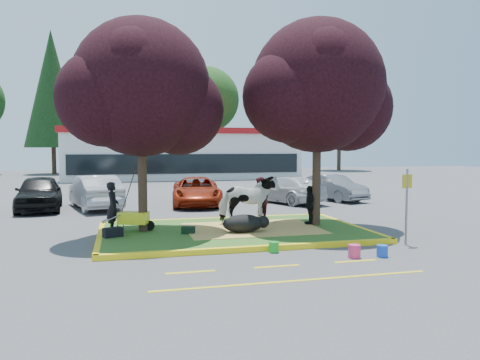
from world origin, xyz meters
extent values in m
plane|color=#424244|center=(0.00, 0.00, 0.00)|extent=(90.00, 90.00, 0.00)
cube|color=#2B5A1C|center=(0.00, 0.00, 0.07)|extent=(8.00, 5.00, 0.15)
cube|color=yellow|center=(0.00, -2.58, 0.07)|extent=(8.30, 0.16, 0.15)
cube|color=yellow|center=(0.00, 2.58, 0.07)|extent=(8.30, 0.16, 0.15)
cube|color=yellow|center=(-4.08, 0.00, 0.07)|extent=(0.16, 5.30, 0.15)
cube|color=yellow|center=(4.08, 0.00, 0.07)|extent=(0.16, 5.30, 0.15)
cube|color=tan|center=(0.60, 0.00, 0.15)|extent=(4.20, 3.00, 0.01)
cylinder|color=black|center=(-2.80, 0.40, 1.91)|extent=(0.28, 0.28, 3.53)
sphere|color=black|center=(-2.80, 0.40, 4.56)|extent=(4.20, 4.20, 4.20)
sphere|color=black|center=(-1.64, 0.60, 3.93)|extent=(2.86, 2.86, 2.86)
sphere|color=black|center=(-3.85, 0.10, 4.18)|extent=(2.86, 2.86, 2.86)
cylinder|color=black|center=(2.90, 0.20, 2.00)|extent=(0.28, 0.28, 3.70)
sphere|color=black|center=(2.90, 0.20, 4.77)|extent=(4.40, 4.40, 4.40)
sphere|color=black|center=(4.11, 0.40, 4.11)|extent=(2.99, 2.99, 2.99)
sphere|color=black|center=(1.80, -0.10, 4.37)|extent=(2.99, 2.99, 2.99)
cube|color=yellow|center=(-2.00, -4.20, 0.00)|extent=(1.10, 0.12, 0.01)
cube|color=yellow|center=(0.00, -4.20, 0.00)|extent=(1.10, 0.12, 0.01)
cube|color=yellow|center=(2.00, -4.20, 0.00)|extent=(1.10, 0.12, 0.01)
cube|color=yellow|center=(0.00, -5.40, 0.00)|extent=(6.00, 0.10, 0.01)
cube|color=silver|center=(2.00, 28.00, 2.00)|extent=(20.00, 8.00, 4.00)
cube|color=#9F1113|center=(2.00, 28.00, 4.15)|extent=(20.40, 8.40, 0.50)
cube|color=black|center=(2.00, 23.95, 1.40)|extent=(19.00, 0.10, 1.60)
cylinder|color=black|center=(-10.00, 37.00, 1.96)|extent=(0.44, 0.44, 3.92)
cone|color=black|center=(-10.00, 37.00, 8.68)|extent=(5.60, 5.60, 11.90)
cylinder|color=black|center=(-2.00, 38.50, 1.54)|extent=(0.44, 0.44, 3.08)
sphere|color=#143811|center=(-2.00, 38.50, 6.82)|extent=(6.16, 6.16, 6.16)
cylinder|color=black|center=(6.00, 37.50, 1.82)|extent=(0.44, 0.44, 3.64)
sphere|color=#143811|center=(6.00, 37.50, 8.06)|extent=(7.28, 7.28, 7.28)
cylinder|color=black|center=(14.00, 38.00, 1.75)|extent=(0.44, 0.44, 3.50)
cone|color=black|center=(14.00, 38.00, 7.75)|extent=(5.00, 5.00, 10.62)
cylinder|color=black|center=(22.00, 37.00, 1.61)|extent=(0.44, 0.44, 3.22)
sphere|color=#143811|center=(22.00, 37.00, 7.13)|extent=(6.44, 6.44, 6.44)
imported|color=white|center=(0.72, 0.86, 0.98)|extent=(1.96, 0.90, 1.65)
ellipsoid|color=black|center=(0.15, -0.62, 0.43)|extent=(1.38, 0.92, 0.56)
imported|color=black|center=(-3.70, 0.61, 0.92)|extent=(0.42, 0.59, 1.53)
imported|color=#421316|center=(1.28, 1.29, 0.93)|extent=(0.71, 0.85, 1.56)
imported|color=black|center=(2.70, 0.29, 0.81)|extent=(0.45, 0.81, 1.31)
cylinder|color=black|center=(-2.60, 0.43, 0.31)|extent=(0.32, 0.16, 0.32)
cylinder|color=slate|center=(-3.39, 0.24, 0.26)|extent=(0.04, 0.04, 0.23)
cylinder|color=slate|center=(-3.39, 0.63, 0.26)|extent=(0.04, 0.04, 0.23)
cube|color=yellow|center=(-3.09, 0.43, 0.57)|extent=(1.00, 0.78, 0.35)
cylinder|color=slate|center=(-3.75, 0.24, 0.59)|extent=(0.56, 0.22, 0.30)
cylinder|color=slate|center=(-3.75, 0.63, 0.59)|extent=(0.56, 0.22, 0.30)
cube|color=black|center=(-3.70, -0.35, 0.29)|extent=(0.61, 0.47, 0.27)
cube|color=black|center=(-1.50, -0.36, 0.25)|extent=(0.45, 0.35, 0.21)
cylinder|color=slate|center=(4.30, -2.83, 1.07)|extent=(0.06, 0.06, 2.15)
cube|color=gold|center=(4.30, -2.83, 1.80)|extent=(0.30, 0.05, 0.39)
cylinder|color=green|center=(0.39, -2.80, 0.14)|extent=(0.27, 0.27, 0.28)
cylinder|color=#DB3069|center=(2.15, -3.86, 0.17)|extent=(0.35, 0.35, 0.33)
cylinder|color=blue|center=(2.88, -3.95, 0.15)|extent=(0.35, 0.35, 0.30)
imported|color=black|center=(-6.90, 7.63, 0.76)|extent=(2.16, 4.61, 1.53)
imported|color=#A6A8AE|center=(-4.56, 7.52, 0.75)|extent=(2.68, 4.81, 1.50)
imported|color=maroon|center=(0.04, 7.64, 0.67)|extent=(2.79, 5.04, 1.33)
imported|color=silver|center=(4.48, 7.51, 0.65)|extent=(3.51, 4.85, 1.31)
imported|color=slate|center=(7.26, 7.97, 0.66)|extent=(2.44, 4.23, 1.32)
camera|label=1|loc=(-3.47, -14.26, 2.75)|focal=35.00mm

